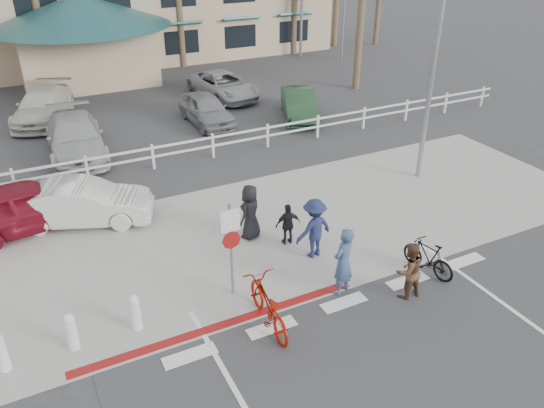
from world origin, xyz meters
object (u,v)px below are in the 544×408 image
bike_black (428,257)px  car_red_compact (26,206)px  bike_red (268,306)px  car_white_sedan (83,203)px  sign_post (231,245)px

bike_black → car_red_compact: size_ratio=0.36×
bike_red → car_white_sedan: size_ratio=0.52×
bike_black → car_white_sedan: bearing=-52.7°
bike_red → bike_black: (4.72, -0.06, -0.08)m
bike_red → bike_black: bearing=-176.8°
sign_post → bike_red: 1.72m
bike_red → car_red_compact: (-4.53, 7.24, 0.20)m
bike_red → car_red_compact: bearing=-54.1°
bike_red → car_red_compact: size_ratio=0.48×
bike_black → car_white_sedan: car_white_sedan is taller
sign_post → bike_red: (0.27, -1.45, -0.88)m
car_white_sedan → bike_red: bearing=-135.6°
bike_black → sign_post: bearing=-27.9°
sign_post → bike_black: (4.99, -1.51, -0.97)m
sign_post → bike_black: size_ratio=1.80×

